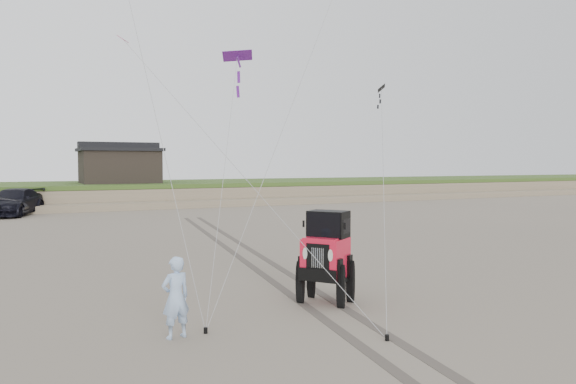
% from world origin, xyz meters
% --- Properties ---
extents(ground, '(160.00, 160.00, 0.00)m').
position_xyz_m(ground, '(0.00, 0.00, 0.00)').
color(ground, '#6B6054').
rests_on(ground, ground).
extents(dune_ridge, '(160.00, 14.25, 1.73)m').
position_xyz_m(dune_ridge, '(0.00, 37.50, 0.82)').
color(dune_ridge, '#7A6B54').
rests_on(dune_ridge, ground).
extents(cabin, '(6.40, 5.40, 3.35)m').
position_xyz_m(cabin, '(2.00, 37.00, 3.24)').
color(cabin, black).
rests_on(cabin, dune_ridge).
extents(truck_c, '(4.29, 6.35, 1.71)m').
position_xyz_m(truck_c, '(-5.80, 29.52, 0.85)').
color(truck_c, black).
rests_on(truck_c, ground).
extents(jeep, '(5.05, 4.55, 1.78)m').
position_xyz_m(jeep, '(1.18, 1.04, 0.89)').
color(jeep, red).
rests_on(jeep, ground).
extents(man, '(0.65, 0.50, 1.59)m').
position_xyz_m(man, '(-2.77, -0.08, 0.80)').
color(man, '#99BEED').
rests_on(man, ground).
extents(kite_flock, '(9.43, 7.70, 5.96)m').
position_xyz_m(kite_flock, '(2.84, 9.23, 8.86)').
color(kite_flock, red).
rests_on(kite_flock, ground).
extents(stake_main, '(0.08, 0.08, 0.12)m').
position_xyz_m(stake_main, '(-2.16, -0.04, 0.06)').
color(stake_main, black).
rests_on(stake_main, ground).
extents(stake_aux, '(0.08, 0.08, 0.12)m').
position_xyz_m(stake_aux, '(0.82, -1.98, 0.06)').
color(stake_aux, black).
rests_on(stake_aux, ground).
extents(tire_tracks, '(5.22, 29.74, 0.01)m').
position_xyz_m(tire_tracks, '(2.00, 8.00, 0.00)').
color(tire_tracks, '#4C443D').
rests_on(tire_tracks, ground).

